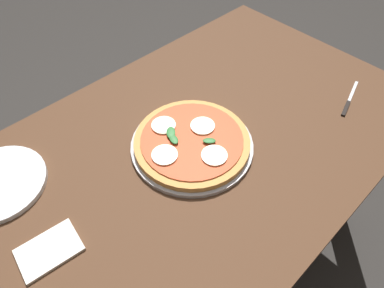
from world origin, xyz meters
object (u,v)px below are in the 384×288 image
(pizza, at_px, (192,141))
(napkin, at_px, (49,250))
(dining_table, at_px, (205,158))
(knife, at_px, (348,102))
(serving_tray, at_px, (192,145))

(pizza, height_order, napkin, pizza)
(dining_table, relative_size, pizza, 4.12)
(dining_table, distance_m, napkin, 0.50)
(napkin, distance_m, knife, 0.93)
(pizza, distance_m, napkin, 0.43)
(dining_table, xyz_separation_m, pizza, (0.06, 0.01, 0.13))
(dining_table, relative_size, knife, 7.19)
(pizza, bearing_deg, serving_tray, -167.97)
(knife, bearing_deg, dining_table, -27.21)
(dining_table, relative_size, serving_tray, 3.87)
(serving_tray, distance_m, napkin, 0.43)
(serving_tray, height_order, napkin, serving_tray)
(napkin, relative_size, knife, 0.72)
(serving_tray, bearing_deg, pizza, 12.03)
(dining_table, height_order, napkin, napkin)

